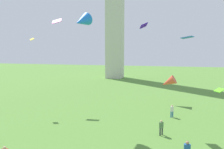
{
  "coord_description": "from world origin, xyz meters",
  "views": [
    {
      "loc": [
        5.9,
        -5.05,
        8.53
      ],
      "look_at": [
        -1.38,
        21.79,
        5.43
      ],
      "focal_mm": 32.54,
      "sensor_mm": 36.0,
      "label": 1
    }
  ],
  "objects_px": {
    "kite_flying_1": "(168,82)",
    "kite_flying_0": "(219,90)",
    "person_4": "(161,127)",
    "kite_flying_3": "(57,21)",
    "kite_flying_5": "(32,39)",
    "kite_flying_6": "(82,21)",
    "kite_flying_2": "(144,26)",
    "person_0": "(172,110)",
    "kite_flying_7": "(187,37)"
  },
  "relations": [
    {
      "from": "kite_flying_0",
      "to": "kite_flying_6",
      "type": "distance_m",
      "value": 16.62
    },
    {
      "from": "kite_flying_2",
      "to": "kite_flying_5",
      "type": "distance_m",
      "value": 16.47
    },
    {
      "from": "person_0",
      "to": "kite_flying_7",
      "type": "relative_size",
      "value": 0.84
    },
    {
      "from": "kite_flying_5",
      "to": "kite_flying_1",
      "type": "bearing_deg",
      "value": -110.41
    },
    {
      "from": "kite_flying_1",
      "to": "kite_flying_2",
      "type": "height_order",
      "value": "kite_flying_2"
    },
    {
      "from": "kite_flying_2",
      "to": "kite_flying_7",
      "type": "distance_m",
      "value": 8.86
    },
    {
      "from": "kite_flying_1",
      "to": "kite_flying_7",
      "type": "height_order",
      "value": "kite_flying_7"
    },
    {
      "from": "person_4",
      "to": "kite_flying_5",
      "type": "bearing_deg",
      "value": -70.71
    },
    {
      "from": "kite_flying_1",
      "to": "kite_flying_5",
      "type": "relative_size",
      "value": 2.9
    },
    {
      "from": "kite_flying_5",
      "to": "kite_flying_3",
      "type": "bearing_deg",
      "value": -73.72
    },
    {
      "from": "kite_flying_0",
      "to": "kite_flying_3",
      "type": "distance_m",
      "value": 24.98
    },
    {
      "from": "kite_flying_5",
      "to": "kite_flying_7",
      "type": "relative_size",
      "value": 0.51
    },
    {
      "from": "kite_flying_5",
      "to": "kite_flying_6",
      "type": "bearing_deg",
      "value": -154.02
    },
    {
      "from": "kite_flying_0",
      "to": "kite_flying_3",
      "type": "relative_size",
      "value": 0.66
    },
    {
      "from": "kite_flying_2",
      "to": "kite_flying_7",
      "type": "bearing_deg",
      "value": 125.56
    },
    {
      "from": "kite_flying_3",
      "to": "kite_flying_7",
      "type": "distance_m",
      "value": 20.13
    },
    {
      "from": "kite_flying_0",
      "to": "kite_flying_7",
      "type": "xyz_separation_m",
      "value": [
        -2.44,
        9.29,
        5.92
      ]
    },
    {
      "from": "person_0",
      "to": "kite_flying_6",
      "type": "height_order",
      "value": "kite_flying_6"
    },
    {
      "from": "kite_flying_5",
      "to": "kite_flying_7",
      "type": "xyz_separation_m",
      "value": [
        21.91,
        5.62,
        0.24
      ]
    },
    {
      "from": "kite_flying_0",
      "to": "person_4",
      "type": "bearing_deg",
      "value": 149.94
    },
    {
      "from": "person_4",
      "to": "kite_flying_1",
      "type": "xyz_separation_m",
      "value": [
        0.68,
        13.58,
        2.68
      ]
    },
    {
      "from": "kite_flying_6",
      "to": "person_0",
      "type": "bearing_deg",
      "value": 40.16
    },
    {
      "from": "person_4",
      "to": "kite_flying_0",
      "type": "xyz_separation_m",
      "value": [
        5.55,
        1.55,
        3.79
      ]
    },
    {
      "from": "kite_flying_1",
      "to": "kite_flying_7",
      "type": "relative_size",
      "value": 1.46
    },
    {
      "from": "kite_flying_5",
      "to": "person_0",
      "type": "bearing_deg",
      "value": -130.47
    },
    {
      "from": "kite_flying_2",
      "to": "kite_flying_1",
      "type": "bearing_deg",
      "value": 146.56
    },
    {
      "from": "kite_flying_0",
      "to": "kite_flying_2",
      "type": "distance_m",
      "value": 10.84
    },
    {
      "from": "person_0",
      "to": "kite_flying_5",
      "type": "xyz_separation_m",
      "value": [
        -19.99,
        -1.11,
        9.44
      ]
    },
    {
      "from": "kite_flying_2",
      "to": "kite_flying_6",
      "type": "distance_m",
      "value": 7.3
    },
    {
      "from": "person_4",
      "to": "kite_flying_2",
      "type": "xyz_separation_m",
      "value": [
        -2.43,
        4.0,
        10.72
      ]
    },
    {
      "from": "person_0",
      "to": "kite_flying_1",
      "type": "xyz_separation_m",
      "value": [
        -0.51,
        7.25,
        2.66
      ]
    },
    {
      "from": "kite_flying_0",
      "to": "kite_flying_6",
      "type": "xyz_separation_m",
      "value": [
        -14.88,
        0.15,
        7.41
      ]
    },
    {
      "from": "kite_flying_1",
      "to": "kite_flying_6",
      "type": "relative_size",
      "value": 1.03
    },
    {
      "from": "person_0",
      "to": "kite_flying_1",
      "type": "relative_size",
      "value": 0.57
    },
    {
      "from": "kite_flying_2",
      "to": "kite_flying_0",
      "type": "bearing_deg",
      "value": 57.46
    },
    {
      "from": "person_4",
      "to": "kite_flying_0",
      "type": "bearing_deg",
      "value": 140.48
    },
    {
      "from": "person_0",
      "to": "kite_flying_3",
      "type": "relative_size",
      "value": 0.95
    },
    {
      "from": "kite_flying_2",
      "to": "kite_flying_3",
      "type": "distance_m",
      "value": 15.19
    },
    {
      "from": "kite_flying_1",
      "to": "kite_flying_0",
      "type": "bearing_deg",
      "value": 31.7
    },
    {
      "from": "person_0",
      "to": "kite_flying_2",
      "type": "relative_size",
      "value": 1.13
    },
    {
      "from": "kite_flying_0",
      "to": "kite_flying_2",
      "type": "xyz_separation_m",
      "value": [
        -7.97,
        2.45,
        6.92
      ]
    },
    {
      "from": "person_0",
      "to": "kite_flying_3",
      "type": "bearing_deg",
      "value": -61.83
    },
    {
      "from": "kite_flying_2",
      "to": "person_0",
      "type": "bearing_deg",
      "value": 107.31
    },
    {
      "from": "kite_flying_5",
      "to": "kite_flying_6",
      "type": "distance_m",
      "value": 10.25
    },
    {
      "from": "person_0",
      "to": "kite_flying_7",
      "type": "height_order",
      "value": "kite_flying_7"
    },
    {
      "from": "kite_flying_5",
      "to": "kite_flying_2",
      "type": "bearing_deg",
      "value": -137.9
    },
    {
      "from": "kite_flying_7",
      "to": "kite_flying_3",
      "type": "bearing_deg",
      "value": -149.23
    },
    {
      "from": "person_4",
      "to": "kite_flying_5",
      "type": "height_order",
      "value": "kite_flying_5"
    },
    {
      "from": "kite_flying_0",
      "to": "kite_flying_7",
      "type": "bearing_deg",
      "value": 58.97
    },
    {
      "from": "person_0",
      "to": "kite_flying_7",
      "type": "xyz_separation_m",
      "value": [
        1.92,
        4.52,
        9.69
      ]
    }
  ]
}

